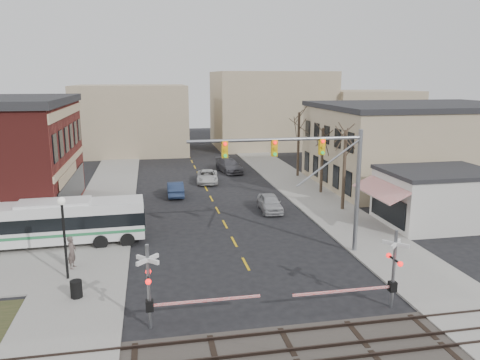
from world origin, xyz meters
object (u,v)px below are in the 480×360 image
object	(u,v)px
car_d	(229,166)
car_b	(175,189)
rr_crossing_west	(159,287)
pedestrian_far	(76,229)
trash_bin	(76,289)
rr_crossing_east	(386,271)
car_a	(270,203)
car_c	(207,177)
pedestrian_near	(72,252)
transit_bus	(56,222)
street_lamp	(63,222)
traffic_signal_mast	(314,166)

from	to	relation	value
car_d	car_b	bearing A→B (deg)	-133.55
rr_crossing_west	pedestrian_far	xyz separation A→B (m)	(-5.37, 12.42, -1.00)
trash_bin	rr_crossing_east	bearing A→B (deg)	-14.30
car_a	car_b	size ratio (longest dim) A/B	0.99
rr_crossing_east	pedestrian_far	distance (m)	20.62
trash_bin	car_c	xyz separation A→B (m)	(9.91, 25.77, 0.09)
pedestrian_far	rr_crossing_west	bearing A→B (deg)	-106.77
pedestrian_near	trash_bin	bearing A→B (deg)	-156.33
car_c	car_d	world-z (taller)	car_d
transit_bus	street_lamp	distance (m)	6.31
traffic_signal_mast	pedestrian_near	bearing A→B (deg)	178.27
rr_crossing_east	car_a	xyz separation A→B (m)	(-1.20, 17.63, -1.24)
transit_bus	pedestrian_near	distance (m)	4.71
rr_crossing_east	pedestrian_near	xyz separation A→B (m)	(-15.74, 7.80, -0.87)
street_lamp	transit_bus	bearing A→B (deg)	105.06
traffic_signal_mast	car_d	size ratio (longest dim) A/B	2.03
rr_crossing_west	car_c	distance (m)	29.93
traffic_signal_mast	street_lamp	size ratio (longest dim) A/B	2.31
car_b	traffic_signal_mast	bearing A→B (deg)	114.86
rr_crossing_west	car_b	bearing A→B (deg)	85.08
traffic_signal_mast	transit_bus	bearing A→B (deg)	163.50
traffic_signal_mast	pedestrian_near	size ratio (longest dim) A/B	5.55
rr_crossing_west	car_c	xyz separation A→B (m)	(5.80, 29.33, -1.31)
transit_bus	pedestrian_far	bearing A→B (deg)	24.10
rr_crossing_west	street_lamp	xyz separation A→B (m)	(-4.94, 6.05, 1.47)
street_lamp	pedestrian_near	bearing A→B (deg)	87.63
rr_crossing_west	street_lamp	bearing A→B (deg)	129.21
transit_bus	street_lamp	world-z (taller)	street_lamp
car_c	pedestrian_near	xyz separation A→B (m)	(-10.67, -21.79, 0.44)
pedestrian_near	transit_bus	bearing A→B (deg)	33.36
trash_bin	pedestrian_near	world-z (taller)	pedestrian_near
car_c	car_a	bearing A→B (deg)	-65.11
rr_crossing_west	car_d	distance (m)	35.73
transit_bus	rr_crossing_west	distance (m)	13.58
traffic_signal_mast	pedestrian_near	distance (m)	15.35
transit_bus	trash_bin	xyz separation A→B (m)	(2.40, -8.35, -1.12)
car_a	pedestrian_near	size ratio (longest dim) A/B	2.17
rr_crossing_west	car_a	xyz separation A→B (m)	(9.66, 17.36, -1.24)
street_lamp	car_d	distance (m)	31.86
rr_crossing_west	car_d	xyz separation A→B (m)	(9.09, 34.53, -1.19)
car_d	pedestrian_near	xyz separation A→B (m)	(-13.97, -26.99, 0.32)
traffic_signal_mast	street_lamp	world-z (taller)	traffic_signal_mast
transit_bus	car_b	xyz separation A→B (m)	(8.59, 12.22, -0.98)
pedestrian_near	car_b	bearing A→B (deg)	-9.90
street_lamp	pedestrian_near	distance (m)	2.78
street_lamp	car_c	world-z (taller)	street_lamp
rr_crossing_east	trash_bin	world-z (taller)	rr_crossing_east
rr_crossing_east	car_d	distance (m)	34.86
rr_crossing_east	car_c	world-z (taller)	rr_crossing_east
trash_bin	car_a	world-z (taller)	car_a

